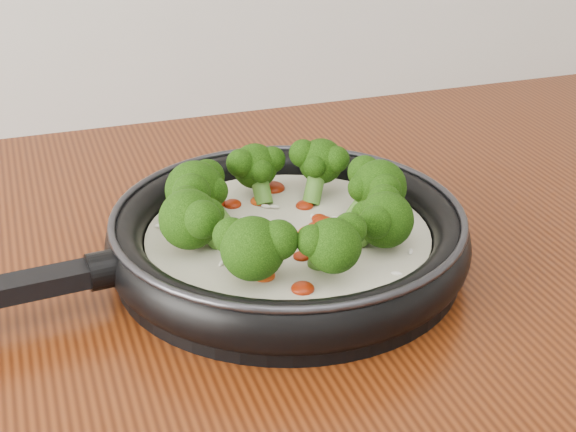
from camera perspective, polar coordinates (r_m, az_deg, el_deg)
name	(u,v)px	position (r m, az deg, el deg)	size (l,w,h in m)	color
skillet	(284,234)	(0.75, -0.28, -1.18)	(0.51, 0.35, 0.09)	black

